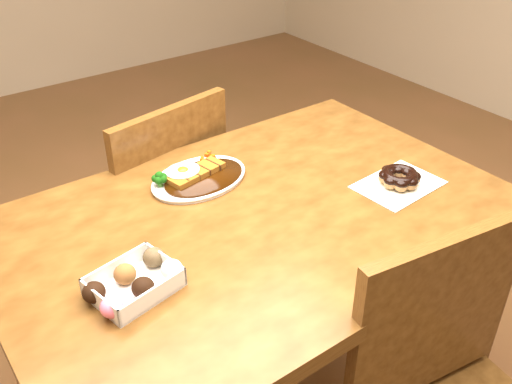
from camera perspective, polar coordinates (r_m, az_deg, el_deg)
table at (r=1.39m, az=0.28°, el=-5.61°), size 1.20×0.80×0.75m
chair_far at (r=1.86m, az=-10.22°, el=-1.77°), size 0.49×0.49×0.87m
katsu_curry_plate at (r=1.46m, az=-5.92°, el=1.55°), size 0.28×0.22×0.05m
donut_box at (r=1.14m, az=-12.10°, el=-8.76°), size 0.20×0.15×0.05m
pon_de_ring at (r=1.47m, az=14.14°, el=1.38°), size 0.22×0.16×0.04m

